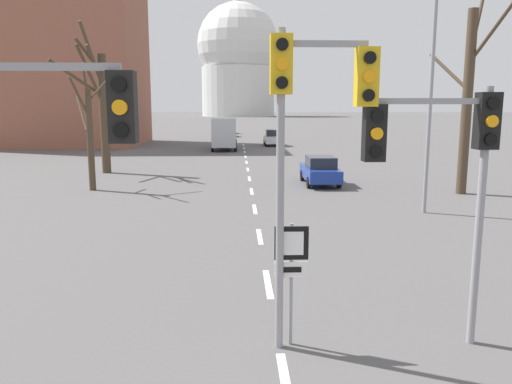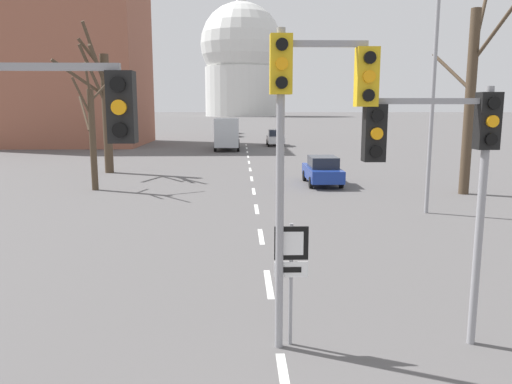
{
  "view_description": "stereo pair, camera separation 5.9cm",
  "coord_description": "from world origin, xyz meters",
  "px_view_note": "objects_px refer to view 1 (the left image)",
  "views": [
    {
      "loc": [
        -0.74,
        -3.22,
        4.26
      ],
      "look_at": [
        -0.4,
        5.65,
        2.74
      ],
      "focal_mm": 35.0,
      "sensor_mm": 36.0,
      "label": 1
    },
    {
      "loc": [
        -0.68,
        -3.22,
        4.26
      ],
      "look_at": [
        -0.4,
        5.65,
        2.74
      ],
      "focal_mm": 35.0,
      "sensor_mm": 36.0,
      "label": 2
    }
  ],
  "objects_px": {
    "sedan_far_left": "(320,170)",
    "traffic_signal_near_left": "(21,139)",
    "route_sign_post": "(291,264)",
    "traffic_signal_centre_tall": "(309,112)",
    "delivery_truck": "(224,133)",
    "sedan_near_right": "(226,131)",
    "sedan_near_left": "(229,128)",
    "sedan_mid_centre": "(273,138)",
    "street_lamp_right": "(424,62)",
    "traffic_signal_near_right": "(445,153)"
  },
  "relations": [
    {
      "from": "sedan_far_left",
      "to": "traffic_signal_near_left",
      "type": "bearing_deg",
      "value": -110.24
    },
    {
      "from": "route_sign_post",
      "to": "sedan_far_left",
      "type": "bearing_deg",
      "value": 79.01
    },
    {
      "from": "traffic_signal_centre_tall",
      "to": "delivery_truck",
      "type": "height_order",
      "value": "traffic_signal_centre_tall"
    },
    {
      "from": "sedan_near_right",
      "to": "sedan_far_left",
      "type": "distance_m",
      "value": 45.75
    },
    {
      "from": "route_sign_post",
      "to": "sedan_near_right",
      "type": "bearing_deg",
      "value": 92.21
    },
    {
      "from": "sedan_near_left",
      "to": "sedan_far_left",
      "type": "bearing_deg",
      "value": -83.78
    },
    {
      "from": "delivery_truck",
      "to": "traffic_signal_centre_tall",
      "type": "bearing_deg",
      "value": -86.66
    },
    {
      "from": "sedan_mid_centre",
      "to": "sedan_far_left",
      "type": "xyz_separation_m",
      "value": [
        0.63,
        -27.99,
        -0.09
      ]
    },
    {
      "from": "traffic_signal_near_left",
      "to": "route_sign_post",
      "type": "height_order",
      "value": "traffic_signal_near_left"
    },
    {
      "from": "traffic_signal_centre_tall",
      "to": "route_sign_post",
      "type": "relative_size",
      "value": 2.45
    },
    {
      "from": "street_lamp_right",
      "to": "delivery_truck",
      "type": "bearing_deg",
      "value": 105.55
    },
    {
      "from": "traffic_signal_centre_tall",
      "to": "sedan_far_left",
      "type": "xyz_separation_m",
      "value": [
        3.39,
        18.9,
        -3.39
      ]
    },
    {
      "from": "traffic_signal_centre_tall",
      "to": "sedan_mid_centre",
      "type": "distance_m",
      "value": 47.08
    },
    {
      "from": "traffic_signal_near_right",
      "to": "delivery_truck",
      "type": "distance_m",
      "value": 42.2
    },
    {
      "from": "traffic_signal_centre_tall",
      "to": "sedan_mid_centre",
      "type": "relative_size",
      "value": 1.29
    },
    {
      "from": "traffic_signal_centre_tall",
      "to": "traffic_signal_near_right",
      "type": "distance_m",
      "value": 2.45
    },
    {
      "from": "sedan_far_left",
      "to": "sedan_near_right",
      "type": "bearing_deg",
      "value": 97.7
    },
    {
      "from": "route_sign_post",
      "to": "sedan_mid_centre",
      "type": "xyz_separation_m",
      "value": [
        3.02,
        46.8,
        -0.64
      ]
    },
    {
      "from": "delivery_truck",
      "to": "sedan_near_right",
      "type": "bearing_deg",
      "value": 90.75
    },
    {
      "from": "traffic_signal_near_left",
      "to": "street_lamp_right",
      "type": "height_order",
      "value": "street_lamp_right"
    },
    {
      "from": "traffic_signal_near_right",
      "to": "delivery_truck",
      "type": "height_order",
      "value": "traffic_signal_near_right"
    },
    {
      "from": "traffic_signal_centre_tall",
      "to": "route_sign_post",
      "type": "bearing_deg",
      "value": 162.32
    },
    {
      "from": "sedan_near_left",
      "to": "delivery_truck",
      "type": "xyz_separation_m",
      "value": [
        0.02,
        -30.8,
        0.89
      ]
    },
    {
      "from": "traffic_signal_near_right",
      "to": "traffic_signal_near_left",
      "type": "bearing_deg",
      "value": -166.9
    },
    {
      "from": "sedan_near_right",
      "to": "route_sign_post",
      "type": "bearing_deg",
      "value": -87.79
    },
    {
      "from": "route_sign_post",
      "to": "sedan_near_left",
      "type": "height_order",
      "value": "route_sign_post"
    },
    {
      "from": "traffic_signal_near_right",
      "to": "street_lamp_right",
      "type": "relative_size",
      "value": 0.46
    },
    {
      "from": "traffic_signal_centre_tall",
      "to": "street_lamp_right",
      "type": "xyz_separation_m",
      "value": [
        6.08,
        11.27,
        1.79
      ]
    },
    {
      "from": "delivery_truck",
      "to": "traffic_signal_near_left",
      "type": "bearing_deg",
      "value": -92.21
    },
    {
      "from": "street_lamp_right",
      "to": "sedan_near_left",
      "type": "bearing_deg",
      "value": 97.92
    },
    {
      "from": "traffic_signal_centre_tall",
      "to": "route_sign_post",
      "type": "xyz_separation_m",
      "value": [
        -0.26,
        0.08,
        -2.66
      ]
    },
    {
      "from": "route_sign_post",
      "to": "street_lamp_right",
      "type": "height_order",
      "value": "street_lamp_right"
    },
    {
      "from": "traffic_signal_near_left",
      "to": "sedan_near_right",
      "type": "bearing_deg",
      "value": 88.79
    },
    {
      "from": "route_sign_post",
      "to": "sedan_far_left",
      "type": "xyz_separation_m",
      "value": [
        3.65,
        18.81,
        -0.73
      ]
    },
    {
      "from": "sedan_mid_centre",
      "to": "delivery_truck",
      "type": "bearing_deg",
      "value": -136.32
    },
    {
      "from": "sedan_near_left",
      "to": "sedan_mid_centre",
      "type": "bearing_deg",
      "value": -78.56
    },
    {
      "from": "traffic_signal_centre_tall",
      "to": "traffic_signal_near_right",
      "type": "height_order",
      "value": "traffic_signal_centre_tall"
    },
    {
      "from": "route_sign_post",
      "to": "sedan_near_right",
      "type": "height_order",
      "value": "route_sign_post"
    },
    {
      "from": "route_sign_post",
      "to": "sedan_near_left",
      "type": "relative_size",
      "value": 0.58
    },
    {
      "from": "sedan_near_left",
      "to": "sedan_near_right",
      "type": "bearing_deg",
      "value": -91.8
    },
    {
      "from": "sedan_far_left",
      "to": "route_sign_post",
      "type": "bearing_deg",
      "value": -100.99
    },
    {
      "from": "traffic_signal_centre_tall",
      "to": "sedan_near_left",
      "type": "distance_m",
      "value": 72.84
    },
    {
      "from": "sedan_near_left",
      "to": "sedan_far_left",
      "type": "height_order",
      "value": "sedan_near_left"
    },
    {
      "from": "traffic_signal_near_left",
      "to": "traffic_signal_near_right",
      "type": "bearing_deg",
      "value": 13.1
    },
    {
      "from": "traffic_signal_centre_tall",
      "to": "traffic_signal_near_right",
      "type": "xyz_separation_m",
      "value": [
        2.35,
        0.02,
        -0.69
      ]
    },
    {
      "from": "traffic_signal_near_right",
      "to": "route_sign_post",
      "type": "bearing_deg",
      "value": 178.71
    },
    {
      "from": "sedan_far_left",
      "to": "sedan_near_left",
      "type": "bearing_deg",
      "value": 96.22
    },
    {
      "from": "sedan_mid_centre",
      "to": "traffic_signal_near_right",
      "type": "bearing_deg",
      "value": -90.5
    },
    {
      "from": "sedan_mid_centre",
      "to": "sedan_far_left",
      "type": "relative_size",
      "value": 0.98
    },
    {
      "from": "traffic_signal_near_right",
      "to": "street_lamp_right",
      "type": "bearing_deg",
      "value": 71.63
    }
  ]
}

